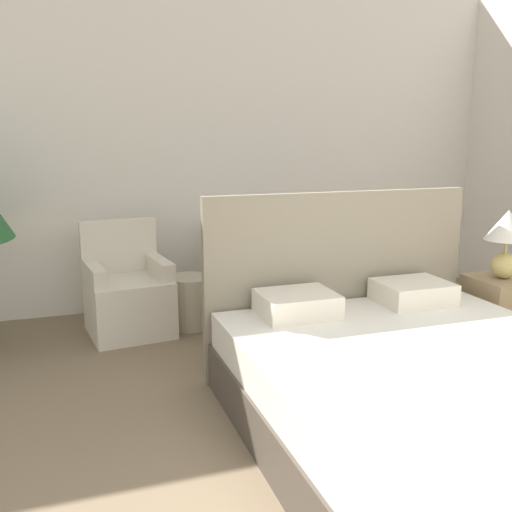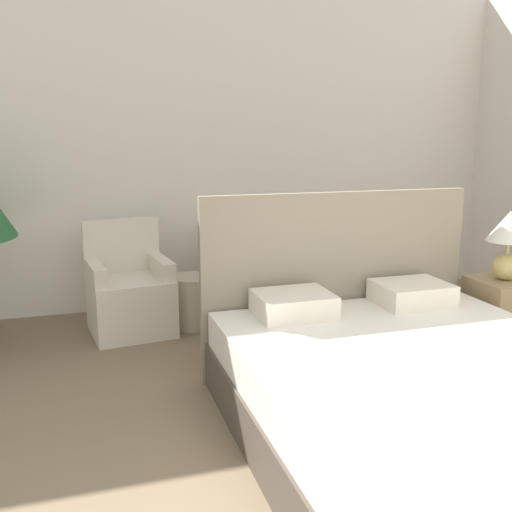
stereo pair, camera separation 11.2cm
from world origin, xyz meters
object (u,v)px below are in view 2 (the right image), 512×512
(armchair_near_window_left, at_px, (130,298))
(side_table, at_px, (191,301))
(bed, at_px, (421,393))
(table_lamp, at_px, (509,236))
(armchair_near_window_right, at_px, (248,288))
(nightstand, at_px, (503,319))

(armchair_near_window_left, relative_size, side_table, 2.08)
(armchair_near_window_left, xyz_separation_m, side_table, (0.49, -0.01, -0.07))
(bed, distance_m, table_lamp, 1.56)
(bed, distance_m, side_table, 2.28)
(armchair_near_window_left, height_order, table_lamp, table_lamp)
(bed, xyz_separation_m, armchair_near_window_left, (-1.27, 2.16, 0.01))
(bed, height_order, table_lamp, bed)
(armchair_near_window_left, xyz_separation_m, armchair_near_window_right, (0.99, 0.00, 0.00))
(nightstand, bearing_deg, armchair_near_window_left, 151.29)
(bed, relative_size, nightstand, 3.88)
(armchair_near_window_left, bearing_deg, nightstand, -35.58)
(side_table, bearing_deg, armchair_near_window_left, 178.88)
(armchair_near_window_right, bearing_deg, nightstand, -38.89)
(armchair_near_window_right, distance_m, table_lamp, 2.07)
(armchair_near_window_left, relative_size, table_lamp, 1.84)
(bed, distance_m, armchair_near_window_right, 2.18)
(armchair_near_window_left, bearing_deg, bed, -66.49)
(armchair_near_window_left, height_order, nightstand, armchair_near_window_left)
(bed, bearing_deg, table_lamp, 34.71)
(armchair_near_window_left, relative_size, armchair_near_window_right, 1.00)
(bed, bearing_deg, nightstand, 34.38)
(table_lamp, xyz_separation_m, side_table, (-1.95, 1.33, -0.67))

